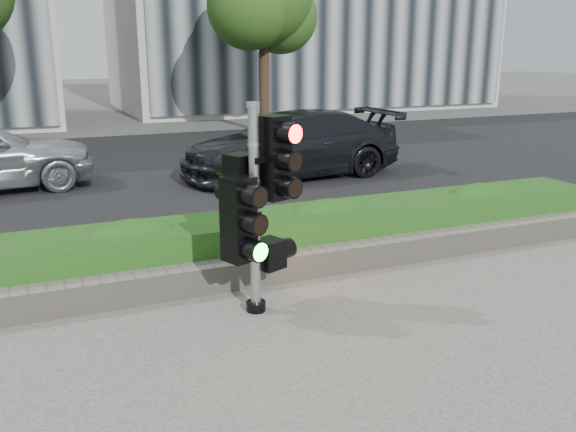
{
  "coord_description": "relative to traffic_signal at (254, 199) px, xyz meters",
  "views": [
    {
      "loc": [
        -2.25,
        -4.86,
        2.88
      ],
      "look_at": [
        0.07,
        0.6,
        1.25
      ],
      "focal_mm": 38.0,
      "sensor_mm": 36.0,
      "label": 1
    }
  ],
  "objects": [
    {
      "name": "ground",
      "position": [
        0.08,
        -1.16,
        -1.32
      ],
      "size": [
        120.0,
        120.0,
        0.0
      ],
      "primitive_type": "plane",
      "color": "#51514C",
      "rests_on": "ground"
    },
    {
      "name": "road",
      "position": [
        0.08,
        8.84,
        -1.31
      ],
      "size": [
        60.0,
        13.0,
        0.02
      ],
      "primitive_type": "cube",
      "color": "black",
      "rests_on": "ground"
    },
    {
      "name": "car_dark",
      "position": [
        3.34,
        6.75,
        -0.55
      ],
      "size": [
        5.26,
        2.36,
        1.5
      ],
      "primitive_type": "imported",
      "rotation": [
        0.0,
        0.0,
        -1.52
      ],
      "color": "black",
      "rests_on": "road"
    },
    {
      "name": "traffic_signal",
      "position": [
        0.0,
        0.0,
        0.0
      ],
      "size": [
        0.85,
        0.75,
        2.33
      ],
      "rotation": [
        0.0,
        0.0,
        0.39
      ],
      "color": "black",
      "rests_on": "sidewalk"
    },
    {
      "name": "curb",
      "position": [
        0.08,
        1.99,
        -1.26
      ],
      "size": [
        60.0,
        0.25,
        0.12
      ],
      "primitive_type": "cube",
      "color": "gray",
      "rests_on": "ground"
    },
    {
      "name": "hedge",
      "position": [
        0.08,
        1.39,
        -0.95
      ],
      "size": [
        12.0,
        1.0,
        0.68
      ],
      "primitive_type": "cube",
      "color": "#3C8B2B",
      "rests_on": "sidewalk"
    },
    {
      "name": "stone_wall",
      "position": [
        0.08,
        0.74,
        -1.12
      ],
      "size": [
        12.0,
        0.32,
        0.34
      ],
      "primitive_type": "cube",
      "color": "gray",
      "rests_on": "sidewalk"
    },
    {
      "name": "tree_right",
      "position": [
        5.57,
        14.39,
        3.17
      ],
      "size": [
        4.1,
        3.58,
        6.53
      ],
      "color": "black",
      "rests_on": "ground"
    }
  ]
}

